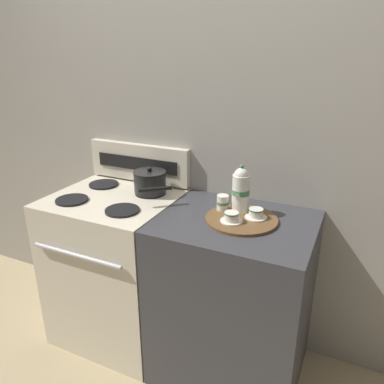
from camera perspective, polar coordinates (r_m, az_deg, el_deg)
name	(u,v)px	position (r m, az deg, el deg)	size (l,w,h in m)	color
ground_plane	(175,346)	(2.50, -2.59, -22.42)	(6.00, 6.00, 0.00)	tan
wall_back	(199,161)	(2.21, 1.03, 4.78)	(6.00, 0.05, 2.20)	#9E998E
stove	(118,267)	(2.38, -11.22, -11.13)	(0.70, 0.66, 0.94)	beige
control_panel	(139,163)	(2.36, -8.11, 4.47)	(0.69, 0.05, 0.23)	beige
side_counter	(233,299)	(2.09, 6.20, -15.93)	(0.76, 0.63, 0.93)	#38383D
saucepan	(150,182)	(2.17, -6.41, 1.58)	(0.29, 0.30, 0.15)	black
serving_tray	(241,219)	(1.86, 7.53, -4.13)	(0.36, 0.36, 0.01)	brown
teapot	(241,190)	(1.89, 7.43, 0.34)	(0.09, 0.14, 0.25)	white
teacup_left	(232,217)	(1.80, 6.04, -3.82)	(0.11, 0.11, 0.05)	white
teacup_right	(256,213)	(1.86, 9.72, -3.23)	(0.11, 0.11, 0.05)	white
creamer_jug	(223,203)	(1.92, 4.69, -1.61)	(0.06, 0.06, 0.08)	white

